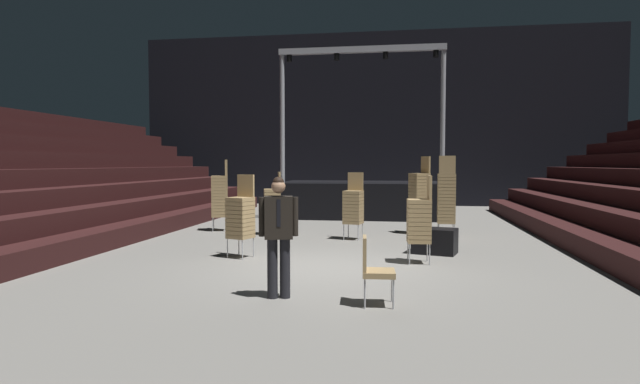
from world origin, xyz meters
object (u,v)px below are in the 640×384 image
object	(u,v)px
chair_stack_mid_right	(273,203)
loose_chair_near_man	(374,266)
chair_stack_mid_left	(419,195)
chair_stack_mid_centre	(419,219)
man_with_tie	(279,230)
chair_stack_rear_left	(220,195)
chair_stack_front_left	(353,206)
stage_riser	(363,197)
chair_stack_rear_right	(241,216)
equipment_road_case	(435,241)
chair_stack_front_right	(446,197)

from	to	relation	value
chair_stack_mid_right	loose_chair_near_man	xyz separation A→B (m)	(3.10, -6.72, -0.33)
chair_stack_mid_left	chair_stack_mid_centre	bearing A→B (deg)	148.19
man_with_tie	chair_stack_rear_left	distance (m)	7.89
chair_stack_front_left	chair_stack_rear_left	distance (m)	4.11
stage_riser	chair_stack_rear_right	xyz separation A→B (m)	(-1.88, -8.75, 0.15)
chair_stack_mid_left	chair_stack_mid_centre	distance (m)	4.36
stage_riser	equipment_road_case	world-z (taller)	stage_riser
chair_stack_rear_right	loose_chair_near_man	world-z (taller)	chair_stack_rear_right
man_with_tie	chair_stack_mid_left	size ratio (longest dim) A/B	0.82
chair_stack_mid_centre	chair_stack_front_right	bearing A→B (deg)	-17.03
chair_stack_front_left	chair_stack_mid_left	xyz separation A→B (m)	(1.70, 1.36, 0.21)
stage_riser	loose_chair_near_man	distance (m)	12.02
loose_chair_near_man	stage_riser	bearing A→B (deg)	-179.39
stage_riser	chair_stack_mid_right	size ratio (longest dim) A/B	3.46
man_with_tie	chair_stack_mid_centre	world-z (taller)	man_with_tie
chair_stack_rear_right	equipment_road_case	xyz separation A→B (m)	(3.99, 1.10, -0.59)
chair_stack_mid_right	loose_chair_near_man	distance (m)	7.41
chair_stack_mid_centre	chair_stack_rear_left	world-z (taller)	chair_stack_rear_left
chair_stack_mid_right	equipment_road_case	world-z (taller)	chair_stack_mid_right
man_with_tie	equipment_road_case	distance (m)	4.89
stage_riser	man_with_tie	world-z (taller)	stage_riser
chair_stack_rear_left	equipment_road_case	xyz separation A→B (m)	(5.89, -2.94, -0.75)
chair_stack_mid_right	chair_stack_rear_right	distance (m)	3.50
chair_stack_mid_right	loose_chair_near_man	size ratio (longest dim) A/B	1.81
chair_stack_mid_right	man_with_tie	bearing A→B (deg)	177.55
chair_stack_rear_right	loose_chair_near_man	distance (m)	4.35
stage_riser	man_with_tie	bearing A→B (deg)	-91.69
loose_chair_near_man	chair_stack_front_left	bearing A→B (deg)	-176.44
chair_stack_mid_left	loose_chair_near_man	bearing A→B (deg)	143.51
man_with_tie	loose_chair_near_man	size ratio (longest dim) A/B	1.85
chair_stack_front_left	equipment_road_case	bearing A→B (deg)	148.41
equipment_road_case	chair_stack_mid_right	bearing A→B (deg)	150.20
man_with_tie	chair_stack_front_left	bearing A→B (deg)	-109.29
stage_riser	chair_stack_mid_centre	bearing A→B (deg)	-78.85
equipment_road_case	loose_chair_near_man	xyz separation A→B (m)	(-1.09, -4.32, 0.26)
chair_stack_mid_right	chair_stack_mid_left	bearing A→B (deg)	-95.87
chair_stack_mid_right	chair_stack_rear_left	world-z (taller)	chair_stack_rear_left
man_with_tie	chair_stack_rear_left	bearing A→B (deg)	-78.53
chair_stack_mid_centre	chair_stack_mid_left	bearing A→B (deg)	-5.96
chair_stack_mid_right	equipment_road_case	bearing A→B (deg)	-137.05
chair_stack_mid_centre	stage_riser	bearing A→B (deg)	7.02
chair_stack_mid_right	loose_chair_near_man	bearing A→B (deg)	-172.46
chair_stack_mid_right	chair_stack_rear_right	world-z (taller)	same
man_with_tie	chair_stack_mid_left	world-z (taller)	chair_stack_mid_left
chair_stack_mid_left	chair_stack_mid_right	xyz separation A→B (m)	(-3.96, -0.80, -0.21)
chair_stack_front_right	chair_stack_rear_right	size ratio (longest dim) A/B	1.25
chair_stack_mid_centre	loose_chair_near_man	distance (m)	3.26
stage_riser	chair_stack_front_left	distance (m)	5.82
man_with_tie	chair_stack_rear_right	xyz separation A→B (m)	(-1.54, 3.07, -0.13)
chair_stack_mid_right	chair_stack_front_right	bearing A→B (deg)	-108.70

